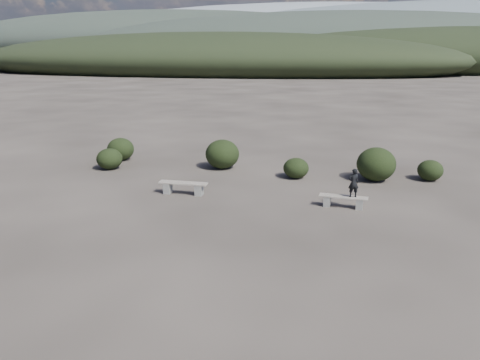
# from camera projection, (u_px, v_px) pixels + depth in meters

# --- Properties ---
(ground) EXTENTS (1200.00, 1200.00, 0.00)m
(ground) POSITION_uv_depth(u_px,v_px,m) (191.00, 249.00, 13.30)
(ground) COLOR #302925
(ground) RESTS_ON ground
(bench_left) EXTENTS (1.91, 0.40, 0.48)m
(bench_left) POSITION_uv_depth(u_px,v_px,m) (183.00, 187.00, 18.16)
(bench_left) COLOR slate
(bench_left) RESTS_ON ground
(bench_right) EXTENTS (1.73, 0.50, 0.43)m
(bench_right) POSITION_uv_depth(u_px,v_px,m) (343.00, 201.00, 16.65)
(bench_right) COLOR slate
(bench_right) RESTS_ON ground
(seated_person) EXTENTS (0.43, 0.35, 1.03)m
(seated_person) POSITION_uv_depth(u_px,v_px,m) (353.00, 183.00, 16.37)
(seated_person) COLOR black
(seated_person) RESTS_ON bench_right
(shrub_a) EXTENTS (1.19, 1.19, 0.98)m
(shrub_a) POSITION_uv_depth(u_px,v_px,m) (109.00, 159.00, 21.87)
(shrub_a) COLOR black
(shrub_a) RESTS_ON ground
(shrub_b) EXTENTS (1.59, 1.59, 1.36)m
(shrub_b) POSITION_uv_depth(u_px,v_px,m) (222.00, 154.00, 21.95)
(shrub_b) COLOR black
(shrub_b) RESTS_ON ground
(shrub_c) EXTENTS (1.11, 1.11, 0.89)m
(shrub_c) POSITION_uv_depth(u_px,v_px,m) (296.00, 168.00, 20.37)
(shrub_c) COLOR black
(shrub_c) RESTS_ON ground
(shrub_d) EXTENTS (1.64, 1.64, 1.44)m
(shrub_d) POSITION_uv_depth(u_px,v_px,m) (376.00, 164.00, 19.91)
(shrub_d) COLOR black
(shrub_d) RESTS_ON ground
(shrub_e) EXTENTS (1.06, 1.06, 0.89)m
(shrub_e) POSITION_uv_depth(u_px,v_px,m) (430.00, 170.00, 20.01)
(shrub_e) COLOR black
(shrub_e) RESTS_ON ground
(shrub_f) EXTENTS (1.34, 1.34, 1.13)m
(shrub_f) POSITION_uv_depth(u_px,v_px,m) (121.00, 149.00, 23.57)
(shrub_f) COLOR black
(shrub_f) RESTS_ON ground
(mountain_ridges) EXTENTS (500.00, 400.00, 56.00)m
(mountain_ridges) POSITION_uv_depth(u_px,v_px,m) (326.00, 39.00, 330.88)
(mountain_ridges) COLOR black
(mountain_ridges) RESTS_ON ground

